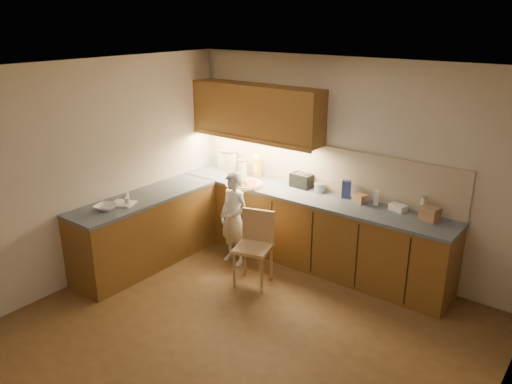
# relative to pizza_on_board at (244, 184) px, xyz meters

# --- Properties ---
(room) EXTENTS (4.54, 4.50, 2.62)m
(room) POSITION_rel_pizza_on_board_xyz_m (1.22, -1.49, 0.73)
(room) COLOR brown
(room) RESTS_ON ground
(l_counter) EXTENTS (3.77, 2.62, 0.92)m
(l_counter) POSITION_rel_pizza_on_board_xyz_m (0.30, -0.24, -0.48)
(l_counter) COLOR brown
(l_counter) RESTS_ON ground
(backsplash) EXTENTS (3.75, 0.02, 0.58)m
(backsplash) POSITION_rel_pizza_on_board_xyz_m (0.84, 0.49, 0.27)
(backsplash) COLOR #BEAC93
(backsplash) RESTS_ON l_counter
(upper_cabinets) EXTENTS (1.95, 0.36, 0.73)m
(upper_cabinets) POSITION_rel_pizza_on_board_xyz_m (-0.06, 0.33, 0.91)
(upper_cabinets) COLOR brown
(upper_cabinets) RESTS_ON ground
(pizza_on_board) EXTENTS (0.51, 0.51, 0.20)m
(pizza_on_board) POSITION_rel_pizza_on_board_xyz_m (0.00, 0.00, 0.00)
(pizza_on_board) COLOR tan
(pizza_on_board) RESTS_ON l_counter
(child) EXTENTS (0.48, 0.34, 1.22)m
(child) POSITION_rel_pizza_on_board_xyz_m (0.15, -0.40, -0.33)
(child) COLOR white
(child) RESTS_ON ground
(wooden_chair) EXTENTS (0.50, 0.50, 0.89)m
(wooden_chair) POSITION_rel_pizza_on_board_xyz_m (0.66, -0.62, -0.43)
(wooden_chair) COLOR tan
(wooden_chair) RESTS_ON ground
(mixing_bowl) EXTENTS (0.31, 0.31, 0.06)m
(mixing_bowl) POSITION_rel_pizza_on_board_xyz_m (-0.73, -1.66, 0.01)
(mixing_bowl) COLOR white
(mixing_bowl) RESTS_ON l_counter
(canister_a) EXTENTS (0.14, 0.14, 0.28)m
(canister_a) POSITION_rel_pizza_on_board_xyz_m (-0.73, 0.40, 0.12)
(canister_a) COLOR white
(canister_a) RESTS_ON l_counter
(canister_b) EXTENTS (0.17, 0.17, 0.30)m
(canister_b) POSITION_rel_pizza_on_board_xyz_m (-0.63, 0.38, 0.13)
(canister_b) COLOR silver
(canister_b) RESTS_ON l_counter
(canister_c) EXTENTS (0.16, 0.16, 0.31)m
(canister_c) POSITION_rel_pizza_on_board_xyz_m (-0.53, 0.37, 0.13)
(canister_c) COLOR silver
(canister_c) RESTS_ON l_counter
(canister_d) EXTENTS (0.14, 0.14, 0.23)m
(canister_d) POSITION_rel_pizza_on_board_xyz_m (-0.30, 0.33, 0.09)
(canister_d) COLOR silver
(canister_d) RESTS_ON l_counter
(oil_jug) EXTENTS (0.13, 0.11, 0.32)m
(oil_jug) POSITION_rel_pizza_on_board_xyz_m (-0.09, 0.40, 0.12)
(oil_jug) COLOR gold
(oil_jug) RESTS_ON l_counter
(toaster) EXTENTS (0.29, 0.18, 0.19)m
(toaster) POSITION_rel_pizza_on_board_xyz_m (0.64, 0.40, 0.07)
(toaster) COLOR black
(toaster) RESTS_ON l_counter
(steel_pot) EXTENTS (0.15, 0.15, 0.12)m
(steel_pot) POSITION_rel_pizza_on_board_xyz_m (0.92, 0.38, 0.04)
(steel_pot) COLOR #A7A7AC
(steel_pot) RESTS_ON l_counter
(blue_box) EXTENTS (0.13, 0.12, 0.22)m
(blue_box) POSITION_rel_pizza_on_board_xyz_m (1.29, 0.40, 0.09)
(blue_box) COLOR #2E3E8B
(blue_box) RESTS_ON l_counter
(card_box_a) EXTENTS (0.18, 0.15, 0.11)m
(card_box_a) POSITION_rel_pizza_on_board_xyz_m (1.51, 0.34, 0.03)
(card_box_a) COLOR #A37A58
(card_box_a) RESTS_ON l_counter
(white_bottle) EXTENTS (0.07, 0.07, 0.17)m
(white_bottle) POSITION_rel_pizza_on_board_xyz_m (1.69, 0.39, 0.06)
(white_bottle) COLOR white
(white_bottle) RESTS_ON l_counter
(flat_pack) EXTENTS (0.21, 0.17, 0.07)m
(flat_pack) POSITION_rel_pizza_on_board_xyz_m (1.97, 0.37, 0.01)
(flat_pack) COLOR silver
(flat_pack) RESTS_ON l_counter
(tall_jar) EXTENTS (0.07, 0.07, 0.23)m
(tall_jar) POSITION_rel_pizza_on_board_xyz_m (2.26, 0.38, 0.09)
(tall_jar) COLOR beige
(tall_jar) RESTS_ON l_counter
(card_box_b) EXTENTS (0.23, 0.19, 0.15)m
(card_box_b) POSITION_rel_pizza_on_board_xyz_m (2.36, 0.31, 0.05)
(card_box_b) COLOR #9D7754
(card_box_b) RESTS_ON l_counter
(dough_cloth) EXTENTS (0.33, 0.30, 0.02)m
(dough_cloth) POSITION_rel_pizza_on_board_xyz_m (-0.72, -1.42, -0.01)
(dough_cloth) COLOR white
(dough_cloth) RESTS_ON l_counter
(spice_jar_a) EXTENTS (0.08, 0.08, 0.08)m
(spice_jar_a) POSITION_rel_pizza_on_board_xyz_m (-0.85, -1.26, 0.02)
(spice_jar_a) COLOR silver
(spice_jar_a) RESTS_ON l_counter
(spice_jar_b) EXTENTS (0.08, 0.08, 0.08)m
(spice_jar_b) POSITION_rel_pizza_on_board_xyz_m (-0.66, -1.40, 0.02)
(spice_jar_b) COLOR white
(spice_jar_b) RESTS_ON l_counter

